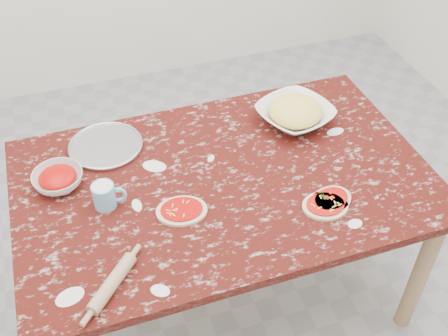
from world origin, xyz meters
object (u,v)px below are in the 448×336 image
flour_mug (105,195)px  worktable (224,193)px  pizza_tray (106,146)px  rolling_pin (112,283)px  cheese_bowl (295,115)px  sauce_bowl (58,179)px

flour_mug → worktable: bearing=-0.1°
pizza_tray → rolling_pin: bearing=-97.9°
cheese_bowl → flour_mug: bearing=-164.7°
rolling_pin → flour_mug: bearing=83.1°
pizza_tray → sauce_bowl: 0.27m
flour_mug → pizza_tray: bearing=81.0°
pizza_tray → worktable: bearing=-39.2°
sauce_bowl → pizza_tray: bearing=38.8°
cheese_bowl → rolling_pin: 1.09m
cheese_bowl → pizza_tray: bearing=173.4°
worktable → sauce_bowl: sauce_bowl is taller
sauce_bowl → flour_mug: 0.23m
pizza_tray → sauce_bowl: size_ratio=1.56×
worktable → pizza_tray: (-0.40, 0.33, 0.09)m
pizza_tray → cheese_bowl: size_ratio=0.97×
sauce_bowl → rolling_pin: 0.54m
worktable → pizza_tray: 0.53m
sauce_bowl → cheese_bowl: bearing=4.0°
sauce_bowl → worktable: bearing=-15.0°
worktable → sauce_bowl: 0.64m
worktable → cheese_bowl: cheese_bowl is taller
sauce_bowl → rolling_pin: (0.11, -0.53, -0.01)m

